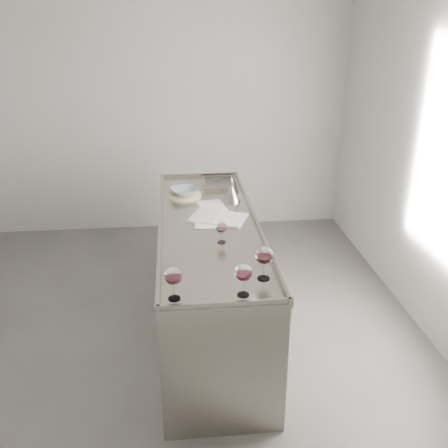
{
  "coord_description": "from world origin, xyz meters",
  "views": [
    {
      "loc": [
        0.26,
        -3.23,
        2.43
      ],
      "look_at": [
        0.6,
        0.08,
        1.02
      ],
      "focal_mm": 40.0,
      "sensor_mm": 36.0,
      "label": 1
    }
  ],
  "objects": [
    {
      "name": "loose_paper_top",
      "position": [
        0.56,
        0.66,
        0.94
      ],
      "size": [
        0.26,
        0.33,
        0.0
      ],
      "primitive_type": "cube",
      "rotation": [
        0.0,
        0.0,
        0.2
      ],
      "color": "silver",
      "rests_on": "counter"
    },
    {
      "name": "wine_glass_left",
      "position": [
        0.22,
        -0.78,
        1.08
      ],
      "size": [
        0.1,
        0.1,
        0.2
      ],
      "rotation": [
        0.0,
        0.0,
        0.11
      ],
      "color": "white",
      "rests_on": "counter"
    },
    {
      "name": "wine_glass_right",
      "position": [
        0.77,
        -0.6,
        1.09
      ],
      "size": [
        0.11,
        0.11,
        0.22
      ],
      "rotation": [
        0.0,
        0.0,
        -0.01
      ],
      "color": "white",
      "rests_on": "counter"
    },
    {
      "name": "wine_funnel",
      "position": [
        0.73,
        0.75,
        1.01
      ],
      "size": [
        0.16,
        0.16,
        0.23
      ],
      "rotation": [
        0.0,
        0.0,
        0.32
      ],
      "color": "gray",
      "rests_on": "counter"
    },
    {
      "name": "wine_glass_middle",
      "position": [
        0.62,
        -0.78,
        1.08
      ],
      "size": [
        0.1,
        0.1,
        0.2
      ],
      "rotation": [
        0.0,
        0.0,
        0.06
      ],
      "color": "white",
      "rests_on": "counter"
    },
    {
      "name": "loose_paper_under",
      "position": [
        0.5,
        0.33,
        0.94
      ],
      "size": [
        0.22,
        0.3,
        0.0
      ],
      "primitive_type": "cube",
      "rotation": [
        0.0,
        0.0,
        -0.05
      ],
      "color": "white",
      "rests_on": "counter"
    },
    {
      "name": "ceramic_bowl",
      "position": [
        0.34,
        0.92,
        0.99
      ],
      "size": [
        0.3,
        0.3,
        0.06
      ],
      "primitive_type": "imported",
      "rotation": [
        0.0,
        0.0,
        0.33
      ],
      "color": "#899AA0",
      "rests_on": "trivet"
    },
    {
      "name": "trivet",
      "position": [
        0.34,
        0.92,
        0.95
      ],
      "size": [
        0.29,
        0.29,
        0.02
      ],
      "primitive_type": "cylinder",
      "rotation": [
        0.0,
        0.0,
        0.01
      ],
      "color": "beige",
      "rests_on": "counter"
    },
    {
      "name": "room_shell",
      "position": [
        0.0,
        0.0,
        1.4
      ],
      "size": [
        4.54,
        5.04,
        2.84
      ],
      "color": "#494644",
      "rests_on": "ground"
    },
    {
      "name": "wine_glass_small",
      "position": [
        0.56,
        -0.06,
        1.05
      ],
      "size": [
        0.07,
        0.07,
        0.15
      ],
      "rotation": [
        0.0,
        0.0,
        -0.01
      ],
      "color": "white",
      "rests_on": "counter"
    },
    {
      "name": "notebook",
      "position": [
        0.58,
        0.39,
        0.95
      ],
      "size": [
        0.5,
        0.44,
        0.02
      ],
      "rotation": [
        0.0,
        0.0,
        -0.4
      ],
      "color": "white",
      "rests_on": "counter"
    },
    {
      "name": "counter",
      "position": [
        0.5,
        0.3,
        0.47
      ],
      "size": [
        0.77,
        2.42,
        0.97
      ],
      "color": "gray",
      "rests_on": "ground"
    }
  ]
}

